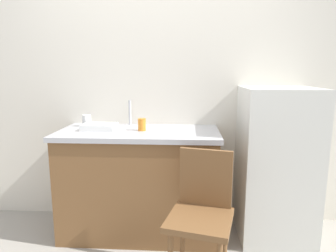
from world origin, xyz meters
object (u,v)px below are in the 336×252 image
at_px(cup_white, 87,121).
at_px(chair, 202,212).
at_px(dish_tray, 99,127).
at_px(cup_orange, 142,124).
at_px(refrigerator, 276,164).

bearing_deg(cup_white, chair, -37.05).
bearing_deg(dish_tray, cup_white, 138.49).
height_order(cup_white, cup_orange, cup_white).
relative_size(chair, cup_white, 8.46).
height_order(refrigerator, chair, refrigerator).
bearing_deg(chair, refrigerator, 57.28).
bearing_deg(cup_white, cup_orange, -16.56).
distance_m(refrigerator, chair, 0.91).
relative_size(refrigerator, cup_orange, 12.45).
distance_m(refrigerator, dish_tray, 1.52).
height_order(refrigerator, cup_white, refrigerator).
bearing_deg(chair, dish_tray, 157.46).
bearing_deg(cup_orange, cup_white, 163.44).
distance_m(chair, dish_tray, 1.14).
bearing_deg(refrigerator, cup_white, 175.20).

